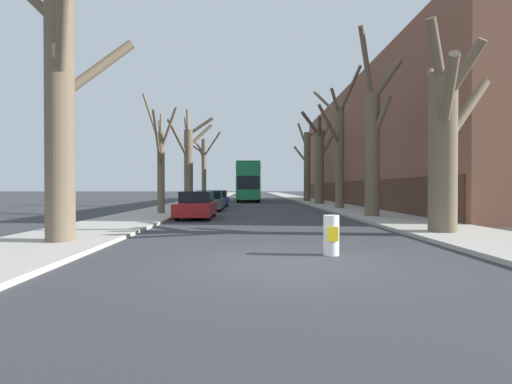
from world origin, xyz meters
TOP-DOWN VIEW (x-y plane):
  - ground_plane at (0.00, 0.00)m, footprint 300.00×300.00m
  - sidewalk_left at (-6.13, 50.00)m, footprint 3.47×120.00m
  - sidewalk_right at (6.13, 50.00)m, footprint 3.47×120.00m
  - building_facade_right at (12.86, 27.69)m, footprint 10.08×41.13m
  - street_tree_left_0 at (-5.72, 2.65)m, footprint 4.35×3.36m
  - street_tree_left_1 at (-5.64, 14.34)m, footprint 2.40×4.15m
  - street_tree_left_2 at (-5.62, 24.77)m, footprint 3.63×3.50m
  - street_tree_left_3 at (-5.58, 35.08)m, footprint 4.24×2.47m
  - street_tree_right_0 at (5.64, 4.76)m, footprint 3.19×4.72m
  - street_tree_right_1 at (5.54, 11.92)m, footprint 2.30×2.09m
  - street_tree_right_2 at (5.63, 19.86)m, footprint 2.94×4.38m
  - street_tree_right_3 at (5.57, 27.15)m, footprint 3.50×3.24m
  - street_tree_right_4 at (5.53, 34.58)m, footprint 2.81×2.52m
  - double_decker_bus at (-0.75, 36.55)m, footprint 2.47×10.75m
  - parked_car_0 at (-3.33, 12.09)m, footprint 1.71×4.29m
  - parked_car_1 at (-3.33, 18.90)m, footprint 1.78×4.38m
  - parked_car_2 at (-3.33, 24.62)m, footprint 1.83×3.99m
  - traffic_bollard at (1.19, 1.02)m, footprint 0.36×0.37m

SIDE VIEW (x-z plane):
  - ground_plane at x=0.00m, z-range 0.00..0.00m
  - sidewalk_left at x=-6.13m, z-range 0.00..0.12m
  - sidewalk_right at x=6.13m, z-range 0.00..0.12m
  - traffic_bollard at x=1.19m, z-range 0.00..0.92m
  - parked_car_2 at x=-3.33m, z-range -0.03..1.28m
  - parked_car_1 at x=-3.33m, z-range -0.03..1.32m
  - parked_car_0 at x=-3.33m, z-range -0.03..1.32m
  - double_decker_bus at x=-0.75m, z-range 0.28..4.50m
  - street_tree_left_1 at x=-5.64m, z-range -0.53..6.52m
  - street_tree_right_0 at x=5.64m, z-range -0.21..6.49m
  - street_tree_right_1 at x=5.54m, z-range -0.94..8.19m
  - street_tree_left_3 at x=-5.58m, z-range 0.10..7.50m
  - street_tree_left_2 at x=-5.62m, z-range -0.33..7.98m
  - street_tree_right_3 at x=5.57m, z-range -0.18..7.89m
  - street_tree_left_0 at x=-5.72m, z-range -0.17..8.14m
  - street_tree_right_4 at x=5.53m, z-range -0.29..8.39m
  - street_tree_right_2 at x=5.63m, z-range -0.55..9.06m
  - building_facade_right at x=12.86m, z-range -0.01..10.33m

